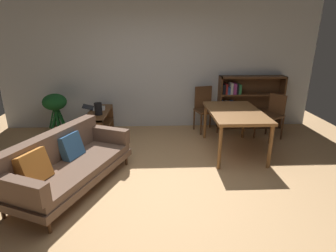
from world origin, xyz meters
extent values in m
plane|color=tan|center=(0.00, 0.00, 0.00)|extent=(8.16, 8.16, 0.00)
cube|color=silver|center=(0.00, 2.70, 1.35)|extent=(6.80, 0.10, 2.70)
cylinder|color=#56351E|center=(-0.54, 0.75, 0.08)|extent=(0.04, 0.04, 0.16)
cylinder|color=#56351E|center=(-1.19, -0.79, 0.08)|extent=(0.04, 0.04, 0.16)
cylinder|color=#56351E|center=(-1.16, 1.01, 0.08)|extent=(0.04, 0.04, 0.16)
cylinder|color=#56351E|center=(-1.81, -0.53, 0.08)|extent=(0.04, 0.04, 0.16)
cube|color=brown|center=(-1.17, 0.11, 0.21)|extent=(1.44, 2.00, 0.10)
cube|color=brown|center=(-1.17, 0.11, 0.31)|extent=(1.39, 1.92, 0.10)
cube|color=brown|center=(-1.46, 0.23, 0.56)|extent=(0.85, 1.69, 0.40)
cube|color=brown|center=(-0.84, 0.89, 0.48)|extent=(0.76, 0.43, 0.23)
cube|color=brown|center=(-1.50, -0.67, 0.48)|extent=(0.76, 0.43, 0.23)
cube|color=orange|center=(-1.50, -0.30, 0.53)|extent=(0.38, 0.45, 0.41)
cube|color=#336093|center=(-1.25, 0.34, 0.51)|extent=(0.33, 0.40, 0.36)
cube|color=brown|center=(-1.19, 2.49, 0.28)|extent=(0.38, 0.04, 0.56)
cube|color=brown|center=(-1.19, 1.38, 0.28)|extent=(0.38, 0.04, 0.56)
cube|color=brown|center=(-1.19, 1.94, 0.26)|extent=(0.38, 1.11, 0.04)
cube|color=brown|center=(-1.19, 1.94, 0.54)|extent=(0.38, 1.15, 0.04)
cube|color=brown|center=(-1.19, 1.94, 0.02)|extent=(0.38, 1.11, 0.04)
cube|color=silver|center=(-1.21, 2.16, 0.57)|extent=(0.27, 0.36, 0.02)
cube|color=black|center=(-1.43, 2.13, 0.61)|extent=(0.25, 0.34, 0.07)
cylinder|color=black|center=(-1.14, 1.73, 0.68)|extent=(0.14, 0.14, 0.23)
cylinder|color=slate|center=(-1.14, 1.73, 0.72)|extent=(0.08, 0.08, 0.01)
cylinder|color=brown|center=(-2.10, 2.17, 0.09)|extent=(0.24, 0.24, 0.18)
cylinder|color=#195623|center=(-2.03, 2.17, 0.38)|extent=(0.17, 0.04, 0.41)
cylinder|color=#195623|center=(-2.05, 2.24, 0.45)|extent=(0.14, 0.18, 0.55)
cylinder|color=#195623|center=(-2.11, 2.24, 0.39)|extent=(0.06, 0.19, 0.43)
cylinder|color=#195623|center=(-2.14, 2.20, 0.39)|extent=(0.13, 0.11, 0.42)
cylinder|color=#195623|center=(-2.17, 2.13, 0.43)|extent=(0.17, 0.11, 0.51)
cylinder|color=#195623|center=(-2.14, 2.10, 0.34)|extent=(0.12, 0.18, 0.35)
cylinder|color=#195623|center=(-2.07, 2.11, 0.36)|extent=(0.09, 0.16, 0.38)
ellipsoid|color=#195623|center=(-2.10, 2.17, 0.71)|extent=(0.47, 0.47, 0.33)
cylinder|color=brown|center=(0.93, 1.86, 0.35)|extent=(0.06, 0.06, 0.71)
cylinder|color=brown|center=(0.93, 0.55, 0.35)|extent=(0.06, 0.06, 0.71)
cylinder|color=brown|center=(1.72, 1.86, 0.35)|extent=(0.06, 0.06, 0.71)
cylinder|color=brown|center=(1.72, 0.55, 0.35)|extent=(0.06, 0.06, 0.71)
cube|color=brown|center=(1.32, 1.20, 0.73)|extent=(0.89, 1.41, 0.05)
cylinder|color=#56351E|center=(1.26, 2.14, 0.22)|extent=(0.04, 0.04, 0.44)
cylinder|color=#56351E|center=(0.88, 2.03, 0.22)|extent=(0.04, 0.04, 0.44)
cylinder|color=#56351E|center=(1.16, 2.49, 0.22)|extent=(0.04, 0.04, 0.44)
cylinder|color=#56351E|center=(0.78, 2.38, 0.22)|extent=(0.04, 0.04, 0.44)
cube|color=#56351E|center=(1.02, 2.26, 0.46)|extent=(0.52, 0.50, 0.04)
cube|color=#56351E|center=(0.97, 2.43, 0.72)|extent=(0.38, 0.14, 0.47)
cylinder|color=#56351E|center=(2.13, 1.51, 0.23)|extent=(0.04, 0.04, 0.47)
cylinder|color=#56351E|center=(1.94, 1.81, 0.23)|extent=(0.04, 0.04, 0.47)
cylinder|color=#56351E|center=(2.45, 1.72, 0.23)|extent=(0.04, 0.04, 0.47)
cylinder|color=#56351E|center=(2.26, 2.02, 0.23)|extent=(0.04, 0.04, 0.47)
cube|color=#56351E|center=(2.20, 1.77, 0.49)|extent=(0.56, 0.56, 0.04)
cube|color=#56351E|center=(2.36, 1.87, 0.70)|extent=(0.22, 0.31, 0.39)
cube|color=#56351E|center=(1.35, 2.50, 0.58)|extent=(0.04, 0.29, 1.15)
cube|color=#56351E|center=(2.73, 2.50, 0.58)|extent=(0.04, 0.29, 1.15)
cube|color=#56351E|center=(2.04, 2.50, 1.14)|extent=(1.42, 0.29, 0.04)
cube|color=#56351E|center=(2.04, 2.50, 0.02)|extent=(1.42, 0.29, 0.04)
cube|color=#56351E|center=(2.04, 2.62, 0.58)|extent=(1.38, 0.04, 1.15)
cube|color=#56351E|center=(2.04, 2.50, 0.39)|extent=(1.38, 0.28, 0.04)
cube|color=#56351E|center=(2.04, 2.50, 0.76)|extent=(1.38, 0.28, 0.04)
cube|color=gold|center=(1.40, 2.47, 0.15)|extent=(0.04, 0.18, 0.23)
cube|color=black|center=(1.46, 2.47, 0.14)|extent=(0.06, 0.18, 0.21)
cube|color=black|center=(1.52, 2.47, 0.13)|extent=(0.05, 0.20, 0.19)
cube|color=orange|center=(1.57, 2.47, 0.14)|extent=(0.04, 0.20, 0.21)
cube|color=#337F47|center=(1.62, 2.48, 0.15)|extent=(0.05, 0.23, 0.23)
cube|color=#2D5199|center=(1.41, 2.47, 0.52)|extent=(0.04, 0.20, 0.22)
cube|color=black|center=(1.45, 2.47, 0.50)|extent=(0.04, 0.18, 0.19)
cube|color=silver|center=(1.51, 2.48, 0.51)|extent=(0.06, 0.22, 0.20)
cube|color=silver|center=(1.57, 2.47, 0.51)|extent=(0.05, 0.18, 0.19)
cube|color=#2D5199|center=(1.63, 2.47, 0.52)|extent=(0.06, 0.20, 0.21)
cube|color=black|center=(1.41, 2.47, 0.88)|extent=(0.05, 0.18, 0.21)
cube|color=red|center=(1.47, 2.47, 0.89)|extent=(0.04, 0.20, 0.22)
cube|color=#2D5199|center=(1.52, 2.48, 0.86)|extent=(0.06, 0.24, 0.15)
cube|color=silver|center=(1.57, 2.48, 0.90)|extent=(0.05, 0.24, 0.24)
cube|color=#993884|center=(1.64, 2.48, 0.89)|extent=(0.07, 0.22, 0.23)
cube|color=black|center=(1.70, 2.47, 0.87)|extent=(0.04, 0.17, 0.19)
cube|color=#337F47|center=(1.76, 2.47, 0.88)|extent=(0.05, 0.18, 0.21)
camera|label=1|loc=(-0.03, -3.16, 2.02)|focal=28.45mm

